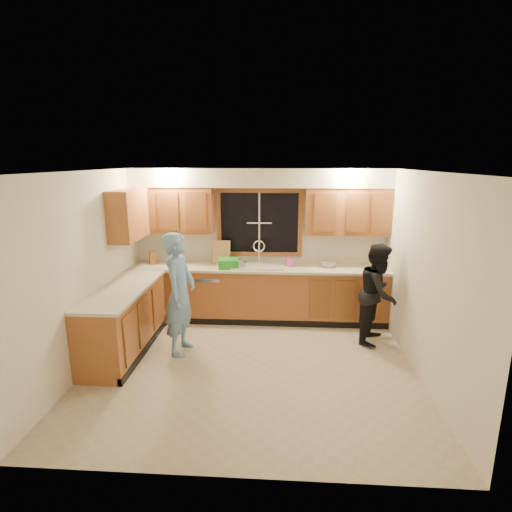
{
  "coord_description": "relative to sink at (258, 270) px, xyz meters",
  "views": [
    {
      "loc": [
        0.37,
        -4.73,
        2.63
      ],
      "look_at": [
        0.02,
        0.65,
        1.33
      ],
      "focal_mm": 28.0,
      "sensor_mm": 36.0,
      "label": 1
    }
  ],
  "objects": [
    {
      "name": "floor",
      "position": [
        0.0,
        -1.6,
        -0.86
      ],
      "size": [
        4.2,
        4.2,
        0.0
      ],
      "primitive_type": "plane",
      "color": "#BDA991",
      "rests_on": "ground"
    },
    {
      "name": "ceiling",
      "position": [
        0.0,
        -1.6,
        1.64
      ],
      "size": [
        4.2,
        4.2,
        0.0
      ],
      "primitive_type": "plane",
      "rotation": [
        3.14,
        0.0,
        0.0
      ],
      "color": "silver"
    },
    {
      "name": "wall_back",
      "position": [
        0.0,
        0.3,
        0.39
      ],
      "size": [
        4.2,
        0.0,
        4.2
      ],
      "primitive_type": "plane",
      "rotation": [
        1.57,
        0.0,
        0.0
      ],
      "color": "silver",
      "rests_on": "ground"
    },
    {
      "name": "wall_left",
      "position": [
        -2.1,
        -1.6,
        0.39
      ],
      "size": [
        0.0,
        3.8,
        3.8
      ],
      "primitive_type": "plane",
      "rotation": [
        1.57,
        0.0,
        1.57
      ],
      "color": "silver",
      "rests_on": "ground"
    },
    {
      "name": "wall_right",
      "position": [
        2.1,
        -1.6,
        0.39
      ],
      "size": [
        0.0,
        3.8,
        3.8
      ],
      "primitive_type": "plane",
      "rotation": [
        1.57,
        0.0,
        -1.57
      ],
      "color": "silver",
      "rests_on": "ground"
    },
    {
      "name": "base_cabinets_back",
      "position": [
        0.0,
        -0.0,
        -0.42
      ],
      "size": [
        4.2,
        0.6,
        0.88
      ],
      "primitive_type": "cube",
      "color": "#AD6132",
      "rests_on": "ground"
    },
    {
      "name": "base_cabinets_left",
      "position": [
        -1.8,
        -1.25,
        -0.42
      ],
      "size": [
        0.6,
        1.9,
        0.88
      ],
      "primitive_type": "cube",
      "color": "#AD6132",
      "rests_on": "ground"
    },
    {
      "name": "countertop_back",
      "position": [
        0.0,
        -0.02,
        0.04
      ],
      "size": [
        4.2,
        0.63,
        0.04
      ],
      "primitive_type": "cube",
      "color": "beige",
      "rests_on": "base_cabinets_back"
    },
    {
      "name": "countertop_left",
      "position": [
        -1.79,
        -1.25,
        0.04
      ],
      "size": [
        0.63,
        1.9,
        0.04
      ],
      "primitive_type": "cube",
      "color": "beige",
      "rests_on": "base_cabinets_left"
    },
    {
      "name": "upper_cabinets_left",
      "position": [
        -1.43,
        0.13,
        0.96
      ],
      "size": [
        1.35,
        0.33,
        0.75
      ],
      "primitive_type": "cube",
      "color": "#AD6132",
      "rests_on": "wall_back"
    },
    {
      "name": "upper_cabinets_right",
      "position": [
        1.43,
        0.13,
        0.96
      ],
      "size": [
        1.35,
        0.33,
        0.75
      ],
      "primitive_type": "cube",
      "color": "#AD6132",
      "rests_on": "wall_back"
    },
    {
      "name": "upper_cabinets_return",
      "position": [
        -1.94,
        -0.48,
        0.96
      ],
      "size": [
        0.33,
        0.9,
        0.75
      ],
      "primitive_type": "cube",
      "color": "#AD6132",
      "rests_on": "wall_left"
    },
    {
      "name": "soffit",
      "position": [
        0.0,
        0.12,
        1.49
      ],
      "size": [
        4.2,
        0.35,
        0.3
      ],
      "primitive_type": "cube",
      "color": "white",
      "rests_on": "wall_back"
    },
    {
      "name": "window_frame",
      "position": [
        0.0,
        0.29,
        0.74
      ],
      "size": [
        1.44,
        0.03,
        1.14
      ],
      "color": "black",
      "rests_on": "wall_back"
    },
    {
      "name": "sink",
      "position": [
        0.0,
        0.0,
        0.0
      ],
      "size": [
        0.86,
        0.52,
        0.57
      ],
      "color": "silver",
      "rests_on": "countertop_back"
    },
    {
      "name": "dishwasher",
      "position": [
        -0.85,
        -0.01,
        -0.45
      ],
      "size": [
        0.6,
        0.56,
        0.82
      ],
      "primitive_type": "cube",
      "color": "white",
      "rests_on": "floor"
    },
    {
      "name": "stove",
      "position": [
        -1.8,
        -1.82,
        -0.41
      ],
      "size": [
        0.58,
        0.75,
        0.9
      ],
      "primitive_type": "cube",
      "color": "white",
      "rests_on": "floor"
    },
    {
      "name": "man",
      "position": [
        -1.0,
        -1.25,
        -0.02
      ],
      "size": [
        0.47,
        0.66,
        1.7
      ],
      "primitive_type": "imported",
      "rotation": [
        0.0,
        0.0,
        1.47
      ],
      "color": "#6D9ACE",
      "rests_on": "floor"
    },
    {
      "name": "woman",
      "position": [
        1.8,
        -0.72,
        -0.13
      ],
      "size": [
        0.8,
        0.88,
        1.47
      ],
      "primitive_type": "imported",
      "rotation": [
        0.0,
        0.0,
        1.15
      ],
      "color": "black",
      "rests_on": "floor"
    },
    {
      "name": "knife_block",
      "position": [
        -1.78,
        0.04,
        0.16
      ],
      "size": [
        0.15,
        0.14,
        0.21
      ],
      "primitive_type": "cube",
      "rotation": [
        0.0,
        0.0,
        0.67
      ],
      "color": "brown",
      "rests_on": "countertop_back"
    },
    {
      "name": "cutting_board",
      "position": [
        -0.63,
        0.15,
        0.25
      ],
      "size": [
        0.3,
        0.1,
        0.39
      ],
      "primitive_type": "cube",
      "rotation": [
        -0.21,
        0.0,
        0.0
      ],
      "color": "tan",
      "rests_on": "countertop_back"
    },
    {
      "name": "dish_crate",
      "position": [
        -0.48,
        -0.11,
        0.13
      ],
      "size": [
        0.36,
        0.35,
        0.15
      ],
      "primitive_type": "cube",
      "rotation": [
        0.0,
        0.0,
        0.16
      ],
      "color": "green",
      "rests_on": "countertop_back"
    },
    {
      "name": "soap_bottle",
      "position": [
        0.51,
        0.06,
        0.15
      ],
      "size": [
        0.1,
        0.11,
        0.19
      ],
      "primitive_type": "imported",
      "rotation": [
        0.0,
        0.0,
        0.21
      ],
      "color": "pink",
      "rests_on": "countertop_back"
    },
    {
      "name": "bowl",
      "position": [
        1.16,
        0.06,
        0.08
      ],
      "size": [
        0.3,
        0.3,
        0.06
      ],
      "primitive_type": "imported",
      "rotation": [
        0.0,
        0.0,
        -0.29
      ],
      "color": "silver",
      "rests_on": "countertop_back"
    },
    {
      "name": "can_left",
      "position": [
        -0.2,
        -0.12,
        0.11
      ],
      "size": [
        0.07,
        0.07,
        0.11
      ],
      "primitive_type": "cylinder",
      "rotation": [
        0.0,
        0.0,
        -0.23
      ],
      "color": "#C5B897",
      "rests_on": "countertop_back"
    },
    {
      "name": "can_right",
      "position": [
        -0.34,
        -0.1,
        0.12
      ],
      "size": [
        0.08,
        0.08,
        0.13
      ],
      "primitive_type": "cylinder",
      "rotation": [
        0.0,
        0.0,
        0.12
      ],
      "color": "#C5B897",
      "rests_on": "countertop_back"
    }
  ]
}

